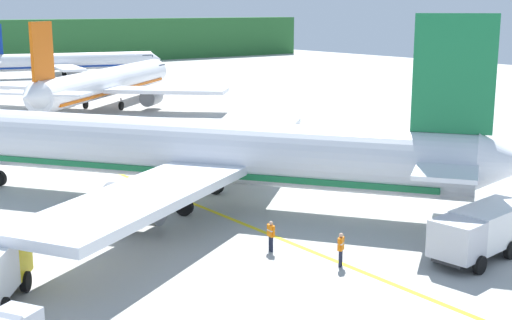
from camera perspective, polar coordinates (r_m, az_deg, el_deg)
airliner_foreground at (r=44.30m, az=-5.68°, el=0.74°), size 30.79×36.09×11.90m
airliner_mid_apron at (r=89.04m, az=-12.12°, el=6.09°), size 31.18×27.35×10.84m
airliner_far_taxiway at (r=131.70m, az=-14.92°, el=7.69°), size 32.72×27.34×9.53m
service_truck_fuel at (r=36.61m, az=17.84°, el=-5.43°), size 6.73×2.96×2.46m
crew_loader_left at (r=34.07m, az=6.89°, el=-7.00°), size 0.56×0.42×1.69m
crew_loader_right at (r=39.20m, az=-16.09°, el=-4.80°), size 0.55×0.43×1.72m
crew_supervisor at (r=35.89m, az=1.22°, el=-5.99°), size 0.28×0.63×1.62m
apron_guide_line at (r=41.57m, az=-2.02°, el=-4.79°), size 0.30×60.00×0.01m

